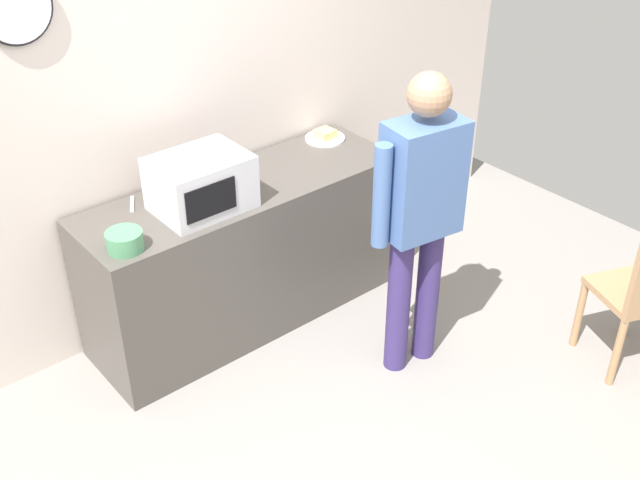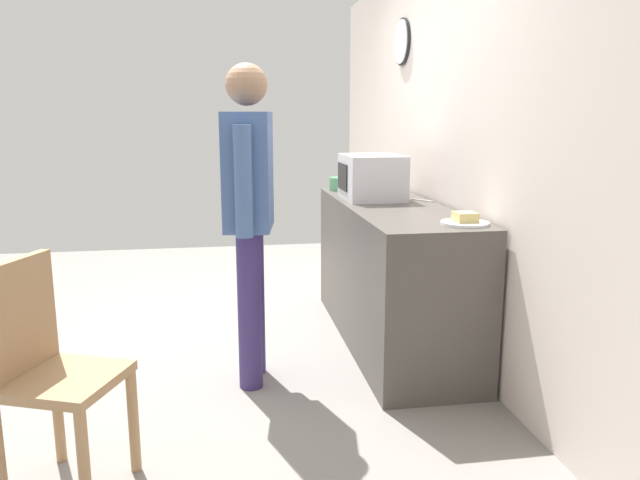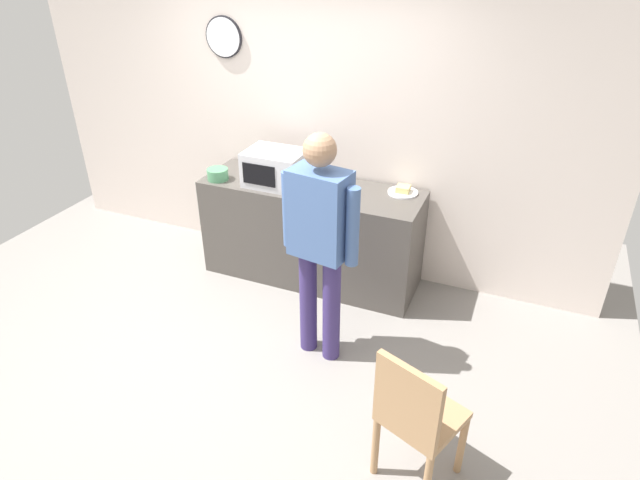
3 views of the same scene
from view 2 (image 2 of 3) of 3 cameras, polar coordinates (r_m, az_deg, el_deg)
The scene contains 10 objects.
ground_plane at distance 4.25m, azimuth -10.54°, elevation -9.04°, with size 6.00×6.00×0.00m, color gray.
back_wall at distance 4.26m, azimuth 11.11°, elevation 8.93°, with size 5.40×0.13×2.60m.
kitchen_counter at distance 4.06m, azimuth 6.66°, elevation -3.14°, with size 1.94×0.62×0.92m, color #4C4742.
microwave at distance 4.22m, azimuth 4.83°, elevation 5.85°, with size 0.50×0.39×0.30m.
sandwich_plate at distance 3.31m, azimuth 13.32°, elevation 1.76°, with size 0.25×0.25×0.07m.
salad_bowl at distance 4.71m, azimuth 2.00°, elevation 5.24°, with size 0.19×0.19×0.10m, color #4C8E60.
fork_utensil at distance 4.58m, azimuth 7.28°, elevation 4.40°, with size 0.17×0.02×0.01m, color silver.
spoon_utensil at distance 4.17m, azimuth 9.53°, elevation 3.65°, with size 0.17×0.02×0.01m, color silver.
person_standing at distance 3.33m, azimuth -6.60°, elevation 3.60°, with size 0.58×0.30×1.75m.
wooden_chair at distance 2.66m, azimuth -24.09°, elevation -10.60°, with size 0.52×0.52×0.94m.
Camera 2 is at (3.99, 0.13, 1.48)m, focal length 34.44 mm.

